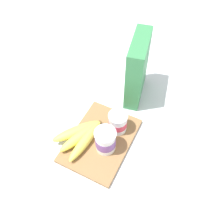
# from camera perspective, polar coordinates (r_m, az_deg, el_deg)

# --- Properties ---
(ground_plane) EXTENTS (2.40, 2.40, 0.00)m
(ground_plane) POSITION_cam_1_polar(r_m,az_deg,el_deg) (0.86, -2.77, -7.07)
(ground_plane) COLOR silver
(cutting_board) EXTENTS (0.28, 0.21, 0.01)m
(cutting_board) POSITION_cam_1_polar(r_m,az_deg,el_deg) (0.85, -2.79, -6.83)
(cutting_board) COLOR olive
(cutting_board) RESTS_ON ground_plane
(cereal_box) EXTENTS (0.19, 0.09, 0.26)m
(cereal_box) POSITION_cam_1_polar(r_m,az_deg,el_deg) (0.90, 6.14, 10.13)
(cereal_box) COLOR #38844C
(cereal_box) RESTS_ON ground_plane
(yogurt_cup_front) EXTENTS (0.07, 0.07, 0.08)m
(yogurt_cup_front) POSITION_cam_1_polar(r_m,az_deg,el_deg) (0.83, 1.41, -2.50)
(yogurt_cup_front) COLOR white
(yogurt_cup_front) RESTS_ON cutting_board
(yogurt_cup_back) EXTENTS (0.07, 0.07, 0.10)m
(yogurt_cup_back) POSITION_cam_1_polar(r_m,az_deg,el_deg) (0.79, -1.59, -6.93)
(yogurt_cup_back) COLOR white
(yogurt_cup_back) RESTS_ON cutting_board
(banana_bunch) EXTENTS (0.20, 0.14, 0.04)m
(banana_bunch) POSITION_cam_1_polar(r_m,az_deg,el_deg) (0.84, -7.55, -5.71)
(banana_bunch) COLOR #E9DB4F
(banana_bunch) RESTS_ON cutting_board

